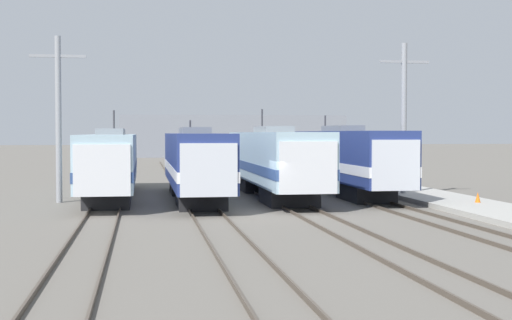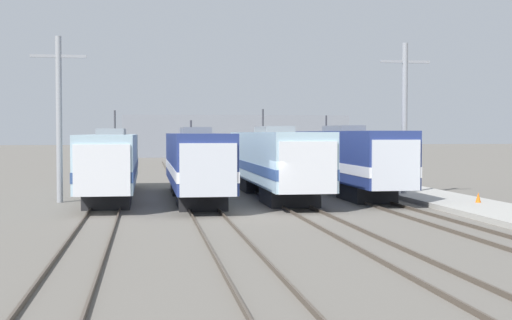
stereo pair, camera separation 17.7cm
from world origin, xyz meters
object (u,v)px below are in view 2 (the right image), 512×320
(locomotive_far_right, at_px, (345,159))
(catenary_tower_left, at_px, (59,115))
(locomotive_far_left, at_px, (112,163))
(traffic_cone, at_px, (478,197))
(catenary_tower_right, at_px, (405,116))
(locomotive_center_left, at_px, (196,163))
(locomotive_center_right, at_px, (275,161))

(locomotive_far_right, distance_m, catenary_tower_left, 17.45)
(locomotive_far_left, xyz_separation_m, traffic_cone, (18.87, -7.95, -1.59))
(traffic_cone, bearing_deg, catenary_tower_right, 105.82)
(locomotive_far_right, height_order, catenary_tower_right, catenary_tower_right)
(locomotive_center_left, bearing_deg, catenary_tower_left, 178.66)
(catenary_tower_left, relative_size, catenary_tower_right, 1.00)
(locomotive_far_right, bearing_deg, traffic_cone, -62.61)
(locomotive_center_left, xyz_separation_m, catenary_tower_right, (12.38, 0.18, 2.68))
(locomotive_far_left, relative_size, catenary_tower_right, 2.14)
(locomotive_center_right, bearing_deg, locomotive_far_left, 174.15)
(catenary_tower_left, relative_size, traffic_cone, 17.48)
(locomotive_far_left, height_order, locomotive_far_right, locomotive_far_left)
(locomotive_far_left, bearing_deg, locomotive_center_right, -5.85)
(catenary_tower_left, distance_m, traffic_cone, 22.84)
(locomotive_far_left, height_order, traffic_cone, locomotive_far_left)
(locomotive_center_left, relative_size, locomotive_far_right, 0.90)
(locomotive_center_right, distance_m, traffic_cone, 11.77)
(locomotive_center_right, distance_m, catenary_tower_left, 12.58)
(locomotive_center_left, height_order, traffic_cone, locomotive_center_left)
(locomotive_far_right, bearing_deg, locomotive_center_left, -163.05)
(locomotive_center_right, height_order, catenary_tower_left, catenary_tower_left)
(catenary_tower_left, bearing_deg, traffic_cone, -15.71)
(catenary_tower_left, height_order, traffic_cone, catenary_tower_left)
(catenary_tower_right, bearing_deg, locomotive_center_right, 173.29)
(locomotive_center_left, height_order, locomotive_center_right, locomotive_center_right)
(locomotive_center_left, height_order, locomotive_far_right, locomotive_far_right)
(locomotive_far_left, height_order, locomotive_center_right, locomotive_center_right)
(catenary_tower_left, bearing_deg, locomotive_far_right, 9.11)
(locomotive_far_left, relative_size, locomotive_center_right, 1.07)
(catenary_tower_left, xyz_separation_m, catenary_tower_right, (19.87, 0.00, 0.00))
(locomotive_center_left, bearing_deg, traffic_cone, -22.71)
(locomotive_far_right, relative_size, traffic_cone, 37.21)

